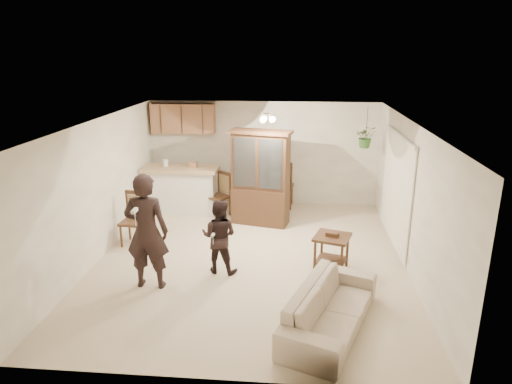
# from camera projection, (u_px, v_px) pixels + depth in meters

# --- Properties ---
(floor) EXTENTS (6.50, 6.50, 0.00)m
(floor) POSITION_uv_depth(u_px,v_px,m) (250.00, 258.00, 8.38)
(floor) COLOR beige
(floor) RESTS_ON ground
(ceiling) EXTENTS (5.50, 6.50, 0.02)m
(ceiling) POSITION_uv_depth(u_px,v_px,m) (250.00, 122.00, 7.64)
(ceiling) COLOR silver
(ceiling) RESTS_ON wall_back
(wall_back) EXTENTS (5.50, 0.02, 2.50)m
(wall_back) POSITION_uv_depth(u_px,v_px,m) (263.00, 153.00, 11.10)
(wall_back) COLOR white
(wall_back) RESTS_ON ground
(wall_front) EXTENTS (5.50, 0.02, 2.50)m
(wall_front) POSITION_uv_depth(u_px,v_px,m) (220.00, 284.00, 4.92)
(wall_front) COLOR white
(wall_front) RESTS_ON ground
(wall_left) EXTENTS (0.02, 6.50, 2.50)m
(wall_left) POSITION_uv_depth(u_px,v_px,m) (99.00, 189.00, 8.24)
(wall_left) COLOR white
(wall_left) RESTS_ON ground
(wall_right) EXTENTS (0.02, 6.50, 2.50)m
(wall_right) POSITION_uv_depth(u_px,v_px,m) (410.00, 198.00, 7.78)
(wall_right) COLOR white
(wall_right) RESTS_ON ground
(breakfast_bar) EXTENTS (1.60, 0.55, 1.00)m
(breakfast_bar) POSITION_uv_depth(u_px,v_px,m) (181.00, 192.00, 10.62)
(breakfast_bar) COLOR silver
(breakfast_bar) RESTS_ON floor
(bar_top) EXTENTS (1.75, 0.70, 0.08)m
(bar_top) POSITION_uv_depth(u_px,v_px,m) (180.00, 169.00, 10.46)
(bar_top) COLOR tan
(bar_top) RESTS_ON breakfast_bar
(upper_cabinets) EXTENTS (1.50, 0.34, 0.70)m
(upper_cabinets) POSITION_uv_depth(u_px,v_px,m) (183.00, 118.00, 10.83)
(upper_cabinets) COLOR brown
(upper_cabinets) RESTS_ON wall_back
(vertical_blinds) EXTENTS (0.06, 2.30, 2.10)m
(vertical_blinds) POSITION_uv_depth(u_px,v_px,m) (396.00, 190.00, 8.69)
(vertical_blinds) COLOR white
(vertical_blinds) RESTS_ON wall_right
(ceiling_fixture) EXTENTS (0.36, 0.36, 0.20)m
(ceiling_fixture) POSITION_uv_depth(u_px,v_px,m) (266.00, 118.00, 8.79)
(ceiling_fixture) COLOR beige
(ceiling_fixture) RESTS_ON ceiling
(hanging_plant) EXTENTS (0.43, 0.37, 0.48)m
(hanging_plant) POSITION_uv_depth(u_px,v_px,m) (366.00, 137.00, 9.92)
(hanging_plant) COLOR #255522
(hanging_plant) RESTS_ON ceiling
(plant_cord) EXTENTS (0.01, 0.01, 0.65)m
(plant_cord) POSITION_uv_depth(u_px,v_px,m) (367.00, 122.00, 9.82)
(plant_cord) COLOR black
(plant_cord) RESTS_ON ceiling
(sofa) EXTENTS (1.34, 2.01, 0.73)m
(sofa) POSITION_uv_depth(u_px,v_px,m) (331.00, 304.00, 6.19)
(sofa) COLOR beige
(sofa) RESTS_ON floor
(adult) EXTENTS (0.66, 0.43, 1.80)m
(adult) POSITION_uv_depth(u_px,v_px,m) (147.00, 234.00, 7.14)
(adult) COLOR black
(adult) RESTS_ON floor
(child) EXTENTS (0.73, 0.61, 1.35)m
(child) POSITION_uv_depth(u_px,v_px,m) (219.00, 235.00, 7.70)
(child) COLOR black
(child) RESTS_ON floor
(china_hutch) EXTENTS (1.38, 0.78, 2.06)m
(china_hutch) POSITION_uv_depth(u_px,v_px,m) (261.00, 179.00, 9.79)
(china_hutch) COLOR #311912
(china_hutch) RESTS_ON floor
(side_table) EXTENTS (0.72, 0.72, 0.70)m
(side_table) POSITION_uv_depth(u_px,v_px,m) (331.00, 252.00, 7.86)
(side_table) COLOR #311912
(side_table) RESTS_ON floor
(chair_bar) EXTENTS (0.50, 0.50, 1.04)m
(chair_bar) POSITION_uv_depth(u_px,v_px,m) (134.00, 230.00, 8.92)
(chair_bar) COLOR #311912
(chair_bar) RESTS_ON floor
(chair_hutch_left) EXTENTS (0.63, 0.63, 1.01)m
(chair_hutch_left) POSITION_uv_depth(u_px,v_px,m) (218.00, 204.00, 10.46)
(chair_hutch_left) COLOR #311912
(chair_hutch_left) RESTS_ON floor
(chair_hutch_right) EXTENTS (0.55, 0.55, 1.17)m
(chair_hutch_right) POSITION_uv_depth(u_px,v_px,m) (282.00, 194.00, 11.03)
(chair_hutch_right) COLOR #311912
(chair_hutch_right) RESTS_ON floor
(controller_adult) EXTENTS (0.05, 0.16, 0.05)m
(controller_adult) POSITION_uv_depth(u_px,v_px,m) (135.00, 211.00, 6.56)
(controller_adult) COLOR white
(controller_adult) RESTS_ON adult
(controller_child) EXTENTS (0.05, 0.12, 0.03)m
(controller_child) POSITION_uv_depth(u_px,v_px,m) (213.00, 235.00, 7.39)
(controller_child) COLOR white
(controller_child) RESTS_ON child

